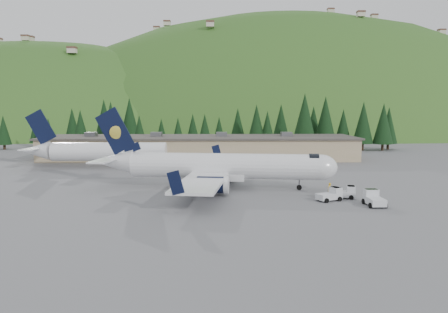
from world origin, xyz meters
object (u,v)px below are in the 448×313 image
baggage_tug_a (331,195)px  terminal_building (200,147)px  baggage_tug_b (345,193)px  second_airliner (94,151)px  airliner (218,167)px  baggage_tug_c (374,199)px  ramp_worker (329,189)px

baggage_tug_a → terminal_building: terminal_building is taller
baggage_tug_b → terminal_building: size_ratio=0.05×
baggage_tug_a → baggage_tug_b: baggage_tug_a is taller
second_airliner → airliner: bearing=-42.5°
airliner → baggage_tug_c: airliner is taller
baggage_tug_a → ramp_worker: 3.23m
ramp_worker → airliner: bearing=-64.9°
baggage_tug_c → terminal_building: bearing=23.6°
baggage_tug_b → ramp_worker: size_ratio=1.94×
baggage_tug_c → baggage_tug_b: bearing=26.5°
baggage_tug_a → terminal_building: 50.13m
airliner → baggage_tug_a: (14.28, -8.79, -2.41)m
baggage_tug_b → ramp_worker: bearing=144.6°
baggage_tug_c → second_airliner: bearing=50.8°
baggage_tug_a → ramp_worker: ramp_worker is taller
terminal_building → ramp_worker: (18.88, -43.47, -1.76)m
second_airliner → baggage_tug_b: (40.39, -29.23, -2.58)m
baggage_tug_b → terminal_building: (-20.48, 45.23, 1.88)m
baggage_tug_b → ramp_worker: (-1.60, 1.76, 0.13)m
airliner → terminal_building: size_ratio=0.50×
second_airliner → ramp_worker: (38.79, -27.47, -2.46)m
airliner → baggage_tug_b: size_ratio=10.62×
baggage_tug_c → ramp_worker: (-3.80, 5.98, 0.04)m
second_airliner → baggage_tug_c: (42.59, -33.46, -2.50)m
second_airliner → baggage_tug_c: second_airliner is taller
baggage_tug_b → second_airliner: bearing=156.5°
terminal_building → airliner: bearing=-84.0°
terminal_building → second_airliner: bearing=-141.2°
ramp_worker → baggage_tug_c: bearing=78.2°
baggage_tug_a → baggage_tug_b: (2.22, 1.41, -0.01)m
second_airliner → ramp_worker: size_ratio=15.86×
airliner → ramp_worker: size_ratio=20.56×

